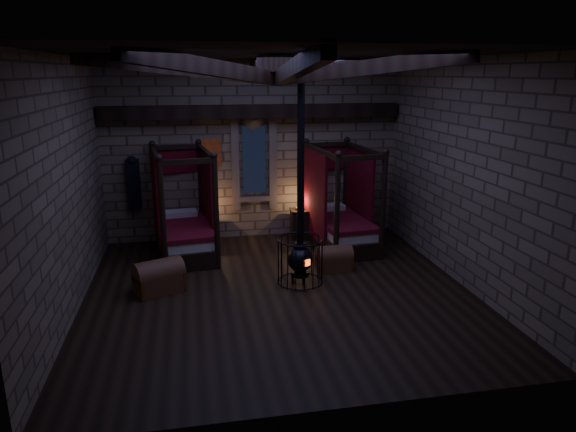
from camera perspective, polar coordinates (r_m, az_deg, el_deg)
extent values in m
cube|color=black|center=(9.59, -1.01, -8.44)|extent=(7.00, 7.00, 0.01)
cube|color=#847054|center=(12.35, -3.83, 7.18)|extent=(7.00, 0.02, 4.20)
cube|color=#847054|center=(5.63, 4.93, -3.20)|extent=(7.00, 0.02, 4.20)
cube|color=#847054|center=(9.05, -23.52, 2.78)|extent=(0.02, 7.00, 4.20)
cube|color=#847054|center=(10.12, 18.93, 4.48)|extent=(0.02, 7.00, 4.20)
cube|color=black|center=(8.75, -1.15, 17.53)|extent=(7.00, 7.00, 0.01)
cube|color=black|center=(12.07, -3.81, 11.52)|extent=(6.86, 0.35, 0.30)
cylinder|color=black|center=(8.75, -1.14, 16.54)|extent=(0.70, 0.70, 0.25)
cube|color=black|center=(12.33, -3.78, 6.23)|extent=(0.55, 0.04, 1.60)
cube|color=maroon|center=(12.23, -8.49, 6.96)|extent=(0.45, 0.03, 0.65)
cube|color=black|center=(12.29, -16.77, 3.42)|extent=(0.30, 0.10, 1.15)
cube|color=black|center=(12.94, 8.75, 4.50)|extent=(0.30, 0.10, 1.15)
cube|color=black|center=(11.63, -11.25, -3.34)|extent=(1.39, 2.31, 0.38)
cube|color=beige|center=(11.54, -11.32, -1.96)|extent=(1.25, 2.13, 0.23)
cube|color=maroon|center=(11.49, -11.36, -1.26)|extent=(1.32, 2.18, 0.11)
cube|color=beige|center=(12.23, -11.83, 0.26)|extent=(0.78, 0.45, 0.15)
cube|color=#620812|center=(12.25, -12.29, 6.06)|extent=(1.15, 0.19, 0.58)
cylinder|color=black|center=(10.30, -13.73, -0.33)|extent=(0.12, 0.12, 2.31)
cylinder|color=black|center=(12.34, -14.49, 2.24)|extent=(0.12, 0.12, 2.31)
cylinder|color=black|center=(10.41, -7.97, 0.15)|extent=(0.12, 0.12, 2.31)
cylinder|color=black|center=(12.43, -9.65, 2.62)|extent=(0.12, 0.12, 2.31)
cube|color=#620812|center=(11.61, -14.43, 1.68)|extent=(0.25, 1.57, 2.05)
cube|color=#620812|center=(11.71, -8.99, 2.11)|extent=(0.25, 1.57, 2.05)
cube|color=black|center=(12.01, 5.85, -2.50)|extent=(1.32, 2.27, 0.38)
cube|color=beige|center=(11.92, 5.89, -1.16)|extent=(1.18, 2.09, 0.23)
cube|color=maroon|center=(11.88, 5.91, -0.49)|extent=(1.25, 2.14, 0.10)
cube|color=beige|center=(12.57, 4.59, 0.94)|extent=(0.76, 0.43, 0.15)
cube|color=#620812|center=(12.58, 4.25, 6.55)|extent=(1.15, 0.16, 0.57)
cylinder|color=black|center=(10.62, 5.46, 0.49)|extent=(0.11, 0.11, 2.30)
cylinder|color=black|center=(12.53, 1.99, 2.90)|extent=(0.11, 0.11, 2.30)
cylinder|color=black|center=(11.04, 10.51, 0.88)|extent=(0.11, 0.11, 2.30)
cylinder|color=black|center=(12.88, 6.41, 3.17)|extent=(0.11, 0.11, 2.30)
cube|color=#620812|center=(11.83, 2.93, 2.38)|extent=(0.21, 1.57, 2.04)
cube|color=#620812|center=(12.23, 7.85, 2.69)|extent=(0.21, 1.57, 2.04)
cube|color=brown|center=(9.84, -14.09, -7.16)|extent=(1.00, 0.82, 0.36)
cylinder|color=brown|center=(9.77, -14.16, -6.20)|extent=(1.00, 0.82, 0.52)
cube|color=#B38537|center=(9.72, -16.31, -7.61)|extent=(0.27, 0.52, 0.38)
cube|color=#B38537|center=(9.96, -11.94, -6.72)|extent=(0.27, 0.52, 0.38)
cube|color=brown|center=(10.62, 5.12, -5.18)|extent=(0.73, 0.45, 0.30)
cylinder|color=brown|center=(10.57, 5.13, -4.43)|extent=(0.73, 0.45, 0.44)
cube|color=#B38537|center=(10.53, 3.38, -5.33)|extent=(0.05, 0.46, 0.31)
cube|color=#B38537|center=(10.72, 6.82, -5.03)|extent=(0.05, 0.46, 0.31)
cube|color=black|center=(12.22, -8.81, -1.62)|extent=(0.42, 0.40, 0.64)
cube|color=black|center=(12.13, -8.87, -0.09)|extent=(0.46, 0.44, 0.04)
cylinder|color=#B38537|center=(12.10, -8.89, 0.33)|extent=(0.09, 0.09, 0.15)
cube|color=black|center=(12.46, 1.31, -0.99)|extent=(0.43, 0.41, 0.69)
cube|color=black|center=(12.36, 1.32, 0.63)|extent=(0.47, 0.45, 0.04)
cube|color=brown|center=(12.34, 1.33, 0.89)|extent=(0.18, 0.14, 0.05)
cylinder|color=black|center=(9.91, 1.34, -6.38)|extent=(0.35, 0.35, 0.09)
sphere|color=black|center=(9.81, 1.35, -4.80)|extent=(0.50, 0.50, 0.50)
cylinder|color=black|center=(9.72, 1.36, -3.33)|extent=(0.25, 0.25, 0.12)
cube|color=#FF5914|center=(9.63, 2.15, -5.22)|extent=(0.12, 0.06, 0.12)
cylinder|color=black|center=(9.31, 1.43, 6.44)|extent=(0.13, 0.13, 3.25)
torus|color=black|center=(9.98, 1.34, -7.23)|extent=(0.88, 0.88, 0.03)
torus|color=black|center=(9.68, 1.37, -2.59)|extent=(0.88, 0.88, 0.03)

